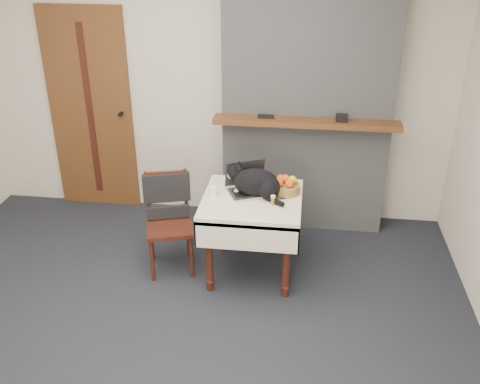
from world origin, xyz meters
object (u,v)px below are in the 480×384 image
object	(u,v)px
door	(91,111)
laptop	(248,184)
fruit_basket	(285,186)
chair	(168,208)
cream_jar	(213,192)
pill_bottle	(273,200)
side_table	(252,210)
cat	(257,183)

from	to	relation	value
door	laptop	size ratio (longest dim) A/B	4.83
fruit_basket	chair	distance (m)	0.98
cream_jar	pill_bottle	distance (m)	0.49
pill_bottle	fruit_basket	distance (m)	0.24
pill_bottle	laptop	bearing A→B (deg)	136.89
side_table	cream_jar	world-z (taller)	cream_jar
chair	door	bearing A→B (deg)	117.53
fruit_basket	cat	bearing A→B (deg)	-158.21
side_table	pill_bottle	size ratio (longest dim) A/B	10.23
side_table	pill_bottle	xyz separation A→B (m)	(0.17, -0.10, 0.15)
door	side_table	xyz separation A→B (m)	(1.71, -1.06, -0.41)
door	pill_bottle	size ratio (longest dim) A/B	26.23
laptop	pill_bottle	size ratio (longest dim) A/B	5.43
cream_jar	fruit_basket	distance (m)	0.58
door	cat	bearing A→B (deg)	-30.38
laptop	cat	bearing A→B (deg)	-64.48
laptop	pill_bottle	distance (m)	0.30
cream_jar	fruit_basket	xyz separation A→B (m)	(0.56, 0.14, 0.02)
door	cat	distance (m)	2.03
cat	fruit_basket	distance (m)	0.24
cream_jar	fruit_basket	bearing A→B (deg)	14.34
side_table	pill_bottle	distance (m)	0.25
cream_jar	fruit_basket	size ratio (longest dim) A/B	0.33
cat	fruit_basket	xyz separation A→B (m)	(0.22, 0.09, -0.06)
fruit_basket	laptop	bearing A→B (deg)	-175.78
side_table	door	bearing A→B (deg)	148.12
laptop	fruit_basket	world-z (taller)	laptop
cat	fruit_basket	bearing A→B (deg)	39.42
door	fruit_basket	world-z (taller)	door
cat	fruit_basket	size ratio (longest dim) A/B	2.07
side_table	fruit_basket	bearing A→B (deg)	27.49
side_table	fruit_basket	world-z (taller)	fruit_basket
laptop	cat	size ratio (longest dim) A/B	0.84
side_table	laptop	size ratio (longest dim) A/B	1.89
cat	cream_jar	world-z (taller)	cat
cat	chair	distance (m)	0.79
cream_jar	side_table	bearing A→B (deg)	2.46
laptop	fruit_basket	xyz separation A→B (m)	(0.30, 0.02, -0.01)
pill_bottle	fruit_basket	world-z (taller)	fruit_basket
door	cat	world-z (taller)	door
fruit_basket	door	bearing A→B (deg)	154.54
cat	chair	world-z (taller)	cat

